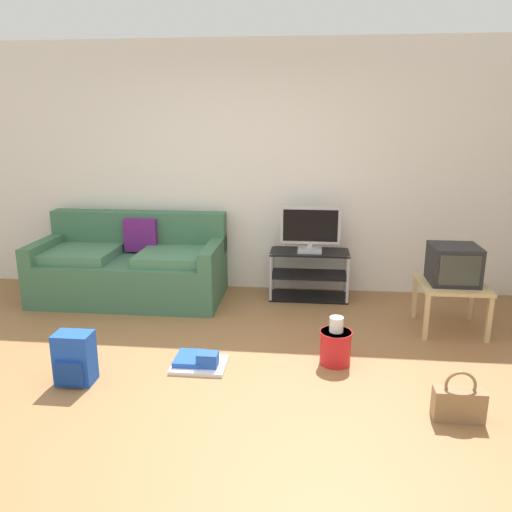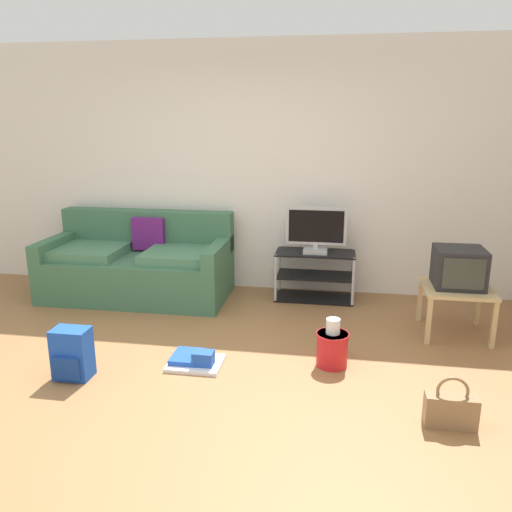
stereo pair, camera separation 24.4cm
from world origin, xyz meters
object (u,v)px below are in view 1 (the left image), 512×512
object	(u,v)px
side_table	(452,290)
crt_tv	(454,264)
tv_stand	(309,274)
floor_tray	(199,362)
flat_tv	(310,230)
backpack	(75,359)
cleaning_bucket	(336,345)
couch	(131,268)
handbag	(459,403)

from	to	relation	value
side_table	crt_tv	size ratio (longest dim) A/B	1.40
tv_stand	floor_tray	bearing A→B (deg)	-116.27
flat_tv	side_table	size ratio (longest dim) A/B	1.07
backpack	cleaning_bucket	distance (m)	1.98
side_table	cleaning_bucket	bearing A→B (deg)	-143.05
flat_tv	floor_tray	bearing A→B (deg)	-116.56
side_table	floor_tray	xyz separation A→B (m)	(-2.14, -0.98, -0.34)
couch	tv_stand	world-z (taller)	couch
flat_tv	floor_tray	size ratio (longest dim) A/B	1.49
tv_stand	crt_tv	xyz separation A→B (m)	(1.29, -0.73, 0.36)
couch	tv_stand	distance (m)	1.92
tv_stand	side_table	bearing A→B (deg)	-29.93
tv_stand	side_table	world-z (taller)	tv_stand
crt_tv	flat_tv	bearing A→B (deg)	151.37
tv_stand	crt_tv	size ratio (longest dim) A/B	1.99
tv_stand	flat_tv	distance (m)	0.50
handbag	floor_tray	world-z (taller)	handbag
crt_tv	handbag	bearing A→B (deg)	-101.64
flat_tv	crt_tv	world-z (taller)	flat_tv
backpack	handbag	xyz separation A→B (m)	(2.67, -0.21, -0.07)
floor_tray	side_table	bearing A→B (deg)	24.53
crt_tv	tv_stand	bearing A→B (deg)	150.61
side_table	crt_tv	world-z (taller)	crt_tv
couch	tv_stand	bearing A→B (deg)	5.88
tv_stand	side_table	distance (m)	1.50
crt_tv	cleaning_bucket	bearing A→B (deg)	-142.50
backpack	cleaning_bucket	world-z (taller)	cleaning_bucket
crt_tv	handbag	distance (m)	1.65
backpack	cleaning_bucket	size ratio (longest dim) A/B	0.99
couch	crt_tv	world-z (taller)	couch
side_table	handbag	bearing A→B (deg)	-101.76
couch	side_table	size ratio (longest dim) A/B	3.33
side_table	handbag	xyz separation A→B (m)	(-0.32, -1.52, -0.27)
tv_stand	floor_tray	distance (m)	1.93
tv_stand	handbag	distance (m)	2.47
cleaning_bucket	backpack	bearing A→B (deg)	-165.20
side_table	flat_tv	bearing A→B (deg)	150.82
couch	cleaning_bucket	xyz separation A→B (m)	(2.13, -1.35, -0.17)
couch	cleaning_bucket	bearing A→B (deg)	-32.48
couch	backpack	size ratio (longest dim) A/B	5.04
couch	cleaning_bucket	world-z (taller)	couch
handbag	side_table	bearing A→B (deg)	78.24
crt_tv	handbag	world-z (taller)	crt_tv
couch	flat_tv	bearing A→B (deg)	5.22
tv_stand	floor_tray	xyz separation A→B (m)	(-0.85, -1.72, -0.22)
floor_tray	crt_tv	bearing A→B (deg)	24.89
side_table	cleaning_bucket	xyz separation A→B (m)	(-1.07, -0.81, -0.22)
crt_tv	backpack	bearing A→B (deg)	-156.02
side_table	crt_tv	bearing A→B (deg)	90.00
cleaning_bucket	flat_tv	bearing A→B (deg)	98.18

